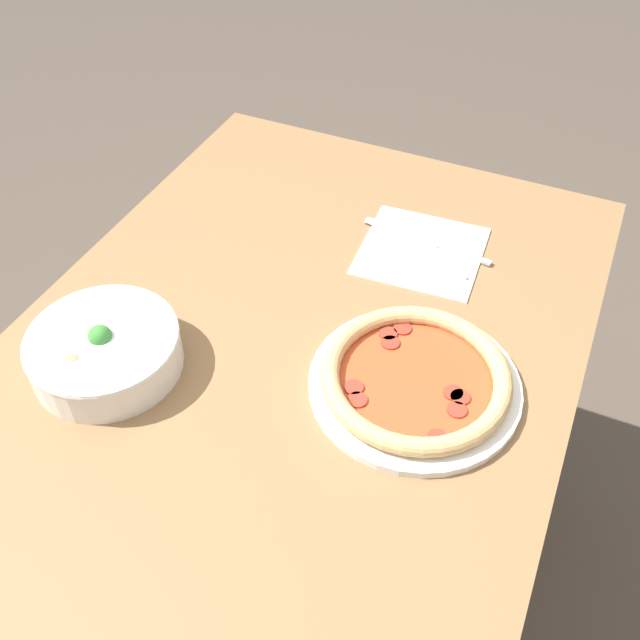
% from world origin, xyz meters
% --- Properties ---
extents(ground_plane, '(8.00, 8.00, 0.00)m').
position_xyz_m(ground_plane, '(0.00, 0.00, 0.00)').
color(ground_plane, '#4C4238').
extents(dining_table, '(1.13, 0.79, 0.77)m').
position_xyz_m(dining_table, '(0.00, 0.00, 0.64)').
color(dining_table, olive).
rests_on(dining_table, ground_plane).
extents(pizza, '(0.29, 0.29, 0.04)m').
position_xyz_m(pizza, '(0.02, -0.19, 0.79)').
color(pizza, white).
rests_on(pizza, dining_table).
extents(bowl, '(0.21, 0.21, 0.07)m').
position_xyz_m(bowl, '(-0.12, 0.21, 0.80)').
color(bowl, white).
rests_on(bowl, dining_table).
extents(napkin, '(0.20, 0.20, 0.00)m').
position_xyz_m(napkin, '(0.29, -0.10, 0.77)').
color(napkin, white).
rests_on(napkin, dining_table).
extents(fork, '(0.03, 0.18, 0.00)m').
position_xyz_m(fork, '(0.27, -0.11, 0.77)').
color(fork, silver).
rests_on(fork, napkin).
extents(knife, '(0.04, 0.23, 0.01)m').
position_xyz_m(knife, '(0.32, -0.11, 0.77)').
color(knife, silver).
rests_on(knife, napkin).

